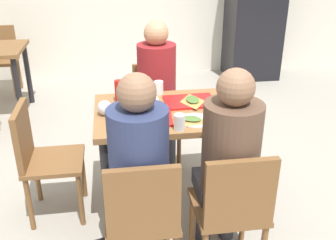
% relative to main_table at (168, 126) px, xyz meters
% --- Properties ---
extents(ground_plane, '(10.00, 10.00, 0.02)m').
position_rel_main_table_xyz_m(ground_plane, '(0.00, 0.00, -0.66)').
color(ground_plane, '#9E998E').
extents(main_table, '(1.00, 0.73, 0.77)m').
position_rel_main_table_xyz_m(main_table, '(0.00, 0.00, 0.00)').
color(main_table, olive).
rests_on(main_table, ground_plane).
extents(chair_near_left, '(0.40, 0.40, 0.84)m').
position_rel_main_table_xyz_m(chair_near_left, '(-0.25, -0.75, -0.15)').
color(chair_near_left, brown).
rests_on(chair_near_left, ground_plane).
extents(chair_near_right, '(0.40, 0.40, 0.84)m').
position_rel_main_table_xyz_m(chair_near_right, '(0.25, -0.75, -0.15)').
color(chair_near_right, brown).
rests_on(chair_near_right, ground_plane).
extents(chair_far_side, '(0.40, 0.40, 0.84)m').
position_rel_main_table_xyz_m(chair_far_side, '(0.00, 0.75, -0.15)').
color(chair_far_side, brown).
rests_on(chair_far_side, ground_plane).
extents(chair_left_end, '(0.40, 0.40, 0.84)m').
position_rel_main_table_xyz_m(chair_left_end, '(-0.89, 0.00, -0.15)').
color(chair_left_end, brown).
rests_on(chair_left_end, ground_plane).
extents(person_in_red, '(0.32, 0.42, 1.25)m').
position_rel_main_table_xyz_m(person_in_red, '(-0.25, -0.61, 0.09)').
color(person_in_red, '#383842').
rests_on(person_in_red, ground_plane).
extents(person_in_brown_jacket, '(0.32, 0.42, 1.25)m').
position_rel_main_table_xyz_m(person_in_brown_jacket, '(0.25, -0.61, 0.09)').
color(person_in_brown_jacket, '#383842').
rests_on(person_in_brown_jacket, ground_plane).
extents(person_far_side, '(0.32, 0.42, 1.25)m').
position_rel_main_table_xyz_m(person_far_side, '(-0.00, 0.61, 0.09)').
color(person_far_side, '#383842').
rests_on(person_far_side, ground_plane).
extents(tray_red_near, '(0.38, 0.29, 0.02)m').
position_rel_main_table_xyz_m(tray_red_near, '(-0.18, -0.13, 0.13)').
color(tray_red_near, red).
rests_on(tray_red_near, main_table).
extents(tray_red_far, '(0.37, 0.27, 0.02)m').
position_rel_main_table_xyz_m(tray_red_far, '(0.18, 0.11, 0.13)').
color(tray_red_far, red).
rests_on(tray_red_far, main_table).
extents(paper_plate_center, '(0.22, 0.22, 0.01)m').
position_rel_main_table_xyz_m(paper_plate_center, '(-0.15, 0.20, 0.12)').
color(paper_plate_center, white).
rests_on(paper_plate_center, main_table).
extents(paper_plate_near_edge, '(0.22, 0.22, 0.01)m').
position_rel_main_table_xyz_m(paper_plate_near_edge, '(0.15, -0.20, 0.12)').
color(paper_plate_near_edge, white).
rests_on(paper_plate_near_edge, main_table).
extents(pizza_slice_a, '(0.15, 0.20, 0.02)m').
position_rel_main_table_xyz_m(pizza_slice_a, '(-0.18, -0.12, 0.15)').
color(pizza_slice_a, '#DBAD60').
rests_on(pizza_slice_a, tray_red_near).
extents(pizza_slice_b, '(0.14, 0.22, 0.02)m').
position_rel_main_table_xyz_m(pizza_slice_b, '(0.19, 0.09, 0.15)').
color(pizza_slice_b, '#C68C47').
rests_on(pizza_slice_b, tray_red_far).
extents(pizza_slice_c, '(0.13, 0.24, 0.02)m').
position_rel_main_table_xyz_m(pizza_slice_c, '(-0.18, 0.20, 0.14)').
color(pizza_slice_c, '#DBAD60').
rests_on(pizza_slice_c, paper_plate_center).
extents(pizza_slice_d, '(0.22, 0.19, 0.02)m').
position_rel_main_table_xyz_m(pizza_slice_d, '(0.12, -0.21, 0.14)').
color(pizza_slice_d, '#C68C47').
rests_on(pizza_slice_d, paper_plate_near_edge).
extents(plastic_cup_a, '(0.07, 0.07, 0.10)m').
position_rel_main_table_xyz_m(plastic_cup_a, '(-0.03, 0.31, 0.17)').
color(plastic_cup_a, white).
rests_on(plastic_cup_a, main_table).
extents(plastic_cup_b, '(0.07, 0.07, 0.10)m').
position_rel_main_table_xyz_m(plastic_cup_b, '(0.03, -0.31, 0.17)').
color(plastic_cup_b, white).
rests_on(plastic_cup_b, main_table).
extents(soda_can, '(0.07, 0.07, 0.12)m').
position_rel_main_table_xyz_m(soda_can, '(0.43, 0.02, 0.18)').
color(soda_can, '#B7BCC6').
rests_on(soda_can, main_table).
extents(condiment_bottle, '(0.06, 0.06, 0.16)m').
position_rel_main_table_xyz_m(condiment_bottle, '(-0.33, 0.20, 0.20)').
color(condiment_bottle, red).
rests_on(condiment_bottle, main_table).
extents(foil_bundle, '(0.10, 0.10, 0.10)m').
position_rel_main_table_xyz_m(foil_bundle, '(-0.43, -0.02, 0.17)').
color(foil_bundle, silver).
rests_on(foil_bundle, main_table).
extents(drink_fridge, '(0.70, 0.60, 1.90)m').
position_rel_main_table_xyz_m(drink_fridge, '(1.63, 2.85, 0.30)').
color(drink_fridge, black).
rests_on(drink_fridge, ground_plane).
extents(background_chair_far, '(0.40, 0.40, 0.84)m').
position_rel_main_table_xyz_m(background_chair_far, '(-1.75, 2.68, -0.15)').
color(background_chair_far, brown).
rests_on(background_chair_far, ground_plane).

